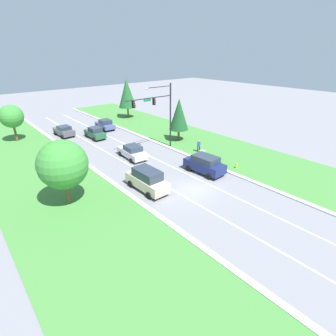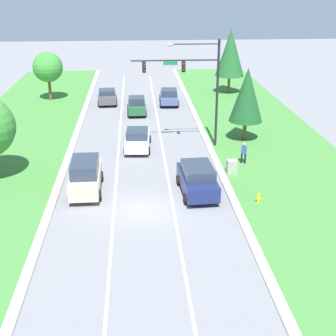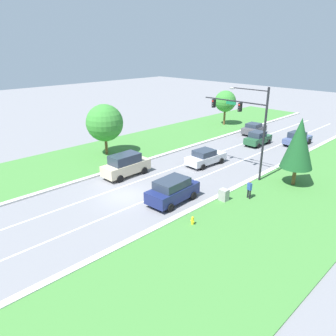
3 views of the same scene
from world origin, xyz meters
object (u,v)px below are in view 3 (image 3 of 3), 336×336
(pedestrian, at_px, (249,189))
(graphite_sedan, at_px, (254,129))
(navy_suv, at_px, (173,190))
(champagne_suv, at_px, (126,165))
(utility_cabinet, at_px, (224,195))
(oak_near_left_tree, at_px, (225,101))
(silver_sedan, at_px, (205,157))
(slate_blue_sedan, at_px, (297,138))
(traffic_signal_mast, at_px, (247,118))
(forest_sedan, at_px, (258,138))
(fire_hydrant, at_px, (193,221))
(conifer_far_right_tree, at_px, (299,143))
(oak_far_left_tree, at_px, (105,123))

(pedestrian, bearing_deg, graphite_sedan, -39.24)
(navy_suv, bearing_deg, champagne_suv, 169.85)
(utility_cabinet, bearing_deg, oak_near_left_tree, 125.97)
(graphite_sedan, bearing_deg, champagne_suv, -93.86)
(silver_sedan, bearing_deg, slate_blue_sedan, 79.05)
(traffic_signal_mast, relative_size, oak_near_left_tree, 1.59)
(utility_cabinet, bearing_deg, pedestrian, 55.55)
(utility_cabinet, distance_m, pedestrian, 2.22)
(forest_sedan, relative_size, pedestrian, 2.46)
(silver_sedan, xyz_separation_m, navy_suv, (3.74, -8.82, 0.19))
(traffic_signal_mast, relative_size, graphite_sedan, 2.02)
(navy_suv, height_order, champagne_suv, champagne_suv)
(slate_blue_sedan, distance_m, utility_cabinet, 20.07)
(fire_hydrant, height_order, conifer_far_right_tree, conifer_far_right_tree)
(utility_cabinet, xyz_separation_m, pedestrian, (1.24, 1.80, 0.41))
(fire_hydrant, bearing_deg, champagne_suv, 166.93)
(slate_blue_sedan, height_order, pedestrian, slate_blue_sedan)
(champagne_suv, xyz_separation_m, pedestrian, (11.31, 3.98, -0.18))
(navy_suv, relative_size, forest_sedan, 1.13)
(oak_far_left_tree, bearing_deg, champagne_suv, -19.80)
(utility_cabinet, xyz_separation_m, fire_hydrant, (0.73, -4.69, -0.18))
(champagne_suv, xyz_separation_m, conifer_far_right_tree, (12.59, 9.39, 2.85))
(oak_near_left_tree, bearing_deg, traffic_signal_mast, -49.21)
(utility_cabinet, xyz_separation_m, oak_far_left_tree, (-16.84, 0.26, 3.26))
(oak_near_left_tree, bearing_deg, utility_cabinet, -54.03)
(slate_blue_sedan, distance_m, forest_sedan, 5.04)
(silver_sedan, bearing_deg, forest_sedan, 93.25)
(fire_hydrant, distance_m, conifer_far_right_tree, 12.56)
(champagne_suv, bearing_deg, utility_cabinet, 11.26)
(navy_suv, bearing_deg, pedestrian, 46.33)
(slate_blue_sedan, relative_size, oak_near_left_tree, 0.82)
(silver_sedan, relative_size, conifer_far_right_tree, 0.77)
(conifer_far_right_tree, bearing_deg, fire_hydrant, -98.53)
(slate_blue_sedan, relative_size, navy_suv, 0.94)
(slate_blue_sedan, bearing_deg, conifer_far_right_tree, -63.68)
(silver_sedan, height_order, utility_cabinet, silver_sedan)
(graphite_sedan, distance_m, navy_suv, 24.65)
(forest_sedan, relative_size, fire_hydrant, 5.94)
(navy_suv, bearing_deg, fire_hydrant, -27.91)
(slate_blue_sedan, relative_size, oak_far_left_tree, 0.75)
(graphite_sedan, bearing_deg, forest_sedan, -56.78)
(forest_sedan, xyz_separation_m, oak_far_left_tree, (-10.25, -16.02, 2.91))
(pedestrian, relative_size, oak_far_left_tree, 0.29)
(silver_sedan, distance_m, navy_suv, 9.59)
(champagne_suv, distance_m, oak_far_left_tree, 7.67)
(slate_blue_sedan, relative_size, fire_hydrant, 6.32)
(silver_sedan, relative_size, oak_near_left_tree, 0.88)
(utility_cabinet, relative_size, pedestrian, 0.62)
(silver_sedan, xyz_separation_m, fire_hydrant, (7.35, -10.47, -0.49))
(champagne_suv, distance_m, oak_near_left_tree, 25.47)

